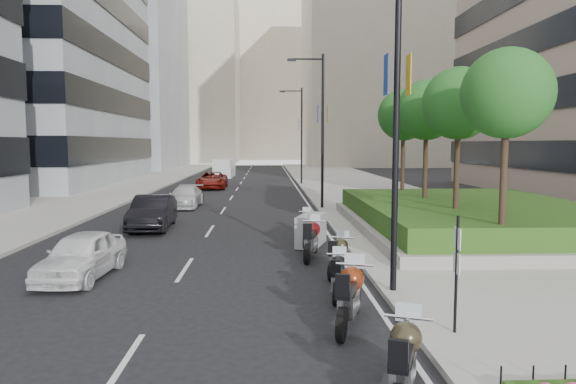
{
  "coord_description": "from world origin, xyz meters",
  "views": [
    {
      "loc": [
        1.06,
        -11.78,
        3.91
      ],
      "look_at": [
        1.89,
        8.26,
        2.0
      ],
      "focal_mm": 32.0,
      "sensor_mm": 36.0,
      "label": 1
    }
  ],
  "objects": [
    {
      "name": "parking_sign",
      "position": [
        4.8,
        -2.0,
        1.46
      ],
      "size": [
        0.06,
        0.32,
        2.5
      ],
      "color": "black",
      "rests_on": "ground"
    },
    {
      "name": "car_a",
      "position": [
        -4.33,
        3.1,
        0.67
      ],
      "size": [
        1.84,
        4.05,
        1.35
      ],
      "primitive_type": "imported",
      "rotation": [
        0.0,
        0.0,
        -0.06
      ],
      "color": "white",
      "rests_on": "ground"
    },
    {
      "name": "lamp_post_1",
      "position": [
        4.14,
        18.0,
        5.07
      ],
      "size": [
        2.34,
        0.45,
        9.0
      ],
      "color": "black",
      "rests_on": "ground"
    },
    {
      "name": "motorcycle_1",
      "position": [
        2.83,
        -1.13,
        0.66
      ],
      "size": [
        1.06,
        2.39,
        1.24
      ],
      "rotation": [
        0.0,
        0.0,
        1.24
      ],
      "color": "black",
      "rests_on": "ground"
    },
    {
      "name": "building_cream_right",
      "position": [
        22.0,
        80.0,
        18.0
      ],
      "size": [
        28.0,
        24.0,
        36.0
      ],
      "primitive_type": "cube",
      "color": "#B7AD93",
      "rests_on": "ground"
    },
    {
      "name": "sidewalk_left",
      "position": [
        -12.0,
        30.0,
        0.07
      ],
      "size": [
        8.0,
        100.0,
        0.15
      ],
      "primitive_type": "cube",
      "color": "#9E9B93",
      "rests_on": "ground"
    },
    {
      "name": "motorcycle_6",
      "position": [
        2.72,
        9.71,
        0.53
      ],
      "size": [
        0.66,
        1.97,
        0.98
      ],
      "rotation": [
        0.0,
        0.0,
        1.44
      ],
      "color": "black",
      "rests_on": "ground"
    },
    {
      "name": "planter",
      "position": [
        10.0,
        10.0,
        0.35
      ],
      "size": [
        10.0,
        14.0,
        0.4
      ],
      "primitive_type": "cube",
      "color": "gray",
      "rests_on": "sidewalk_right"
    },
    {
      "name": "delivery_van",
      "position": [
        -3.84,
        47.29,
        0.99
      ],
      "size": [
        2.25,
        5.16,
        2.11
      ],
      "rotation": [
        0.0,
        0.0,
        -0.07
      ],
      "color": "silver",
      "rests_on": "ground"
    },
    {
      "name": "tree_1",
      "position": [
        8.5,
        8.0,
        5.42
      ],
      "size": [
        2.8,
        2.8,
        6.3
      ],
      "color": "#332319",
      "rests_on": "planter"
    },
    {
      "name": "building_grey_far",
      "position": [
        -24.0,
        70.0,
        15.0
      ],
      "size": [
        22.0,
        26.0,
        30.0
      ],
      "primitive_type": "cube",
      "color": "gray",
      "rests_on": "ground"
    },
    {
      "name": "motorcycle_5",
      "position": [
        2.75,
        7.53,
        0.59
      ],
      "size": [
        1.36,
        2.11,
        1.19
      ],
      "rotation": [
        0.0,
        0.0,
        1.25
      ],
      "color": "black",
      "rests_on": "ground"
    },
    {
      "name": "tree_3",
      "position": [
        8.5,
        16.0,
        5.42
      ],
      "size": [
        2.8,
        2.8,
        6.3
      ],
      "color": "#332319",
      "rests_on": "planter"
    },
    {
      "name": "car_c",
      "position": [
        -3.93,
        19.64,
        0.64
      ],
      "size": [
        1.94,
        4.48,
        1.28
      ],
      "primitive_type": "imported",
      "rotation": [
        0.0,
        0.0,
        -0.03
      ],
      "color": "silver",
      "rests_on": "ground"
    },
    {
      "name": "tree_2",
      "position": [
        8.5,
        12.0,
        5.42
      ],
      "size": [
        2.8,
        2.8,
        6.3
      ],
      "color": "#332319",
      "rests_on": "planter"
    },
    {
      "name": "building_cream_centre",
      "position": [
        2.0,
        120.0,
        19.0
      ],
      "size": [
        30.0,
        24.0,
        38.0
      ],
      "primitive_type": "cube",
      "color": "#B7AD93",
      "rests_on": "ground"
    },
    {
      "name": "building_cream_left",
      "position": [
        -18.0,
        100.0,
        17.0
      ],
      "size": [
        26.0,
        24.0,
        34.0
      ],
      "primitive_type": "cube",
      "color": "#B7AD93",
      "rests_on": "ground"
    },
    {
      "name": "car_b",
      "position": [
        -4.15,
        11.63,
        0.76
      ],
      "size": [
        1.8,
        4.7,
        1.53
      ],
      "primitive_type": "imported",
      "rotation": [
        0.0,
        0.0,
        0.04
      ],
      "color": "black",
      "rests_on": "ground"
    },
    {
      "name": "motorcycle_0",
      "position": [
        3.13,
        -4.36,
        0.61
      ],
      "size": [
        1.05,
        2.2,
        1.15
      ],
      "rotation": [
        0.0,
        0.0,
        1.2
      ],
      "color": "black",
      "rests_on": "ground"
    },
    {
      "name": "motorcycle_3",
      "position": [
        3.2,
        3.17,
        0.57
      ],
      "size": [
        0.99,
        2.02,
        1.06
      ],
      "rotation": [
        0.0,
        0.0,
        1.19
      ],
      "color": "black",
      "rests_on": "ground"
    },
    {
      "name": "tree_0",
      "position": [
        8.5,
        4.0,
        5.42
      ],
      "size": [
        2.8,
        2.8,
        6.3
      ],
      "color": "#332319",
      "rests_on": "planter"
    },
    {
      "name": "lamp_post_0",
      "position": [
        4.14,
        1.0,
        5.07
      ],
      "size": [
        2.34,
        0.45,
        9.0
      ],
      "color": "black",
      "rests_on": "ground"
    },
    {
      "name": "motorcycle_4",
      "position": [
        2.57,
        5.39,
        0.65
      ],
      "size": [
        0.9,
        2.42,
        1.22
      ],
      "rotation": [
        0.0,
        0.0,
        1.33
      ],
      "color": "black",
      "rests_on": "ground"
    },
    {
      "name": "ground",
      "position": [
        0.0,
        0.0,
        0.0
      ],
      "size": [
        160.0,
        160.0,
        0.0
      ],
      "primitive_type": "plane",
      "color": "black",
      "rests_on": "ground"
    },
    {
      "name": "sidewalk_right",
      "position": [
        9.0,
        30.0,
        0.07
      ],
      "size": [
        10.0,
        100.0,
        0.15
      ],
      "primitive_type": "cube",
      "color": "#9E9B93",
      "rests_on": "ground"
    },
    {
      "name": "hedge",
      "position": [
        10.0,
        10.0,
        0.95
      ],
      "size": [
        9.4,
        13.4,
        0.8
      ],
      "primitive_type": "cube",
      "color": "#264B15",
      "rests_on": "planter"
    },
    {
      "name": "lamp_post_2",
      "position": [
        4.14,
        36.0,
        5.07
      ],
      "size": [
        2.34,
        0.45,
        9.0
      ],
      "color": "black",
      "rests_on": "ground"
    },
    {
      "name": "lane_edge",
      "position": [
        3.7,
        30.0,
        0.01
      ],
      "size": [
        0.12,
        100.0,
        0.01
      ],
      "primitive_type": "cube",
      "color": "silver",
      "rests_on": "ground"
    },
    {
      "name": "car_d",
      "position": [
        -3.67,
        32.63,
        0.73
      ],
      "size": [
        2.49,
        5.26,
        1.45
      ],
      "primitive_type": "imported",
      "rotation": [
        0.0,
        0.0,
        0.01
      ],
      "color": "maroon",
      "rests_on": "ground"
    },
    {
      "name": "lane_centre",
      "position": [
        -1.5,
        30.0,
        0.01
      ],
      "size": [
        0.12,
        100.0,
        0.01
      ],
      "primitive_type": "cube",
      "color": "silver",
      "rests_on": "ground"
    },
    {
      "name": "motorcycle_2",
      "position": [
        2.88,
        1.04,
        0.54
      ],
      "size": [
        0.7,
        2.0,
        1.01
      ],
      "rotation": [
        0.0,
        0.0,
        1.36
      ],
      "color": "black",
      "rests_on": "ground"
    }
  ]
}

